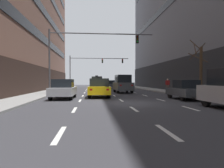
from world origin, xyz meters
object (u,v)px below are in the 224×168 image
object	(u,v)px
car_driving_3	(63,89)
car_parked_2	(185,90)
car_driving_1	(123,84)
taxi_driving_2	(97,83)
street_tree_0	(200,69)
traffic_signal_0	(82,48)
taxi_driving_0	(99,88)
traffic_signal_1	(91,64)
car_driving_4	(112,84)
pedestrian_0	(168,84)

from	to	relation	value
car_driving_3	car_parked_2	distance (m)	9.88
car_driving_1	taxi_driving_2	distance (m)	8.60
car_driving_1	street_tree_0	bearing A→B (deg)	-55.30
car_parked_2	traffic_signal_0	xyz separation A→B (m)	(-8.42, 6.37, 4.20)
taxi_driving_2	street_tree_0	bearing A→B (deg)	-61.64
taxi_driving_0	traffic_signal_1	size ratio (longest dim) A/B	0.38
traffic_signal_0	traffic_signal_1	world-z (taller)	traffic_signal_0
taxi_driving_0	traffic_signal_0	distance (m)	5.62
street_tree_0	taxi_driving_0	bearing A→B (deg)	171.18
car_driving_3	car_driving_4	bearing A→B (deg)	74.77
traffic_signal_0	traffic_signal_1	size ratio (longest dim) A/B	0.92
traffic_signal_0	taxi_driving_2	bearing A→B (deg)	81.33
taxi_driving_2	traffic_signal_1	size ratio (longest dim) A/B	0.37
taxi_driving_2	street_tree_0	size ratio (longest dim) A/B	0.89
taxi_driving_2	street_tree_0	world-z (taller)	street_tree_0
car_driving_4	pedestrian_0	size ratio (longest dim) A/B	2.60
taxi_driving_0	traffic_signal_1	xyz separation A→B (m)	(-0.77, 24.20, 4.00)
car_driving_4	street_tree_0	distance (m)	23.33
car_driving_1	street_tree_0	size ratio (longest dim) A/B	0.93
taxi_driving_0	pedestrian_0	size ratio (longest dim) A/B	2.86
taxi_driving_0	car_driving_4	distance (m)	21.41
taxi_driving_0	car_driving_3	xyz separation A→B (m)	(-3.01, -1.42, -0.04)
car_driving_1	traffic_signal_1	bearing A→B (deg)	102.78
taxi_driving_0	car_driving_4	bearing A→B (deg)	81.56
car_driving_3	traffic_signal_0	xyz separation A→B (m)	(1.34, 4.85, 4.17)
street_tree_0	car_driving_1	bearing A→B (deg)	124.70
taxi_driving_0	car_driving_1	world-z (taller)	car_driving_1
traffic_signal_0	taxi_driving_0	bearing A→B (deg)	-64.06
car_driving_4	car_driving_3	bearing A→B (deg)	-105.23
taxi_driving_0	car_driving_3	size ratio (longest dim) A/B	1.05
car_driving_3	car_parked_2	bearing A→B (deg)	-8.83
taxi_driving_0	street_tree_0	xyz separation A→B (m)	(8.86, -1.37, 1.68)
car_parked_2	traffic_signal_0	size ratio (longest dim) A/B	0.38
pedestrian_0	car_driving_4	bearing A→B (deg)	110.28
car_driving_3	car_driving_4	world-z (taller)	car_driving_3
car_driving_3	car_parked_2	size ratio (longest dim) A/B	1.05
car_driving_1	street_tree_0	distance (m)	10.11
taxi_driving_2	traffic_signal_0	world-z (taller)	traffic_signal_0
traffic_signal_0	traffic_signal_1	xyz separation A→B (m)	(0.89, 20.77, -0.13)
traffic_signal_1	car_driving_1	bearing A→B (deg)	-77.22
taxi_driving_2	car_parked_2	bearing A→B (deg)	-69.48
traffic_signal_1	street_tree_0	world-z (taller)	traffic_signal_1
traffic_signal_0	pedestrian_0	size ratio (longest dim) A/B	6.88
car_driving_1	taxi_driving_2	world-z (taller)	taxi_driving_2
taxi_driving_0	taxi_driving_2	world-z (taller)	taxi_driving_2
taxi_driving_2	pedestrian_0	world-z (taller)	taxi_driving_2
car_driving_3	traffic_signal_0	bearing A→B (deg)	74.52
traffic_signal_0	car_driving_3	bearing A→B (deg)	-105.48
car_driving_4	traffic_signal_1	xyz separation A→B (m)	(-3.91, 3.01, 4.07)
street_tree_0	pedestrian_0	bearing A→B (deg)	91.40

